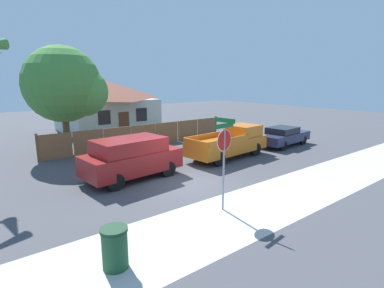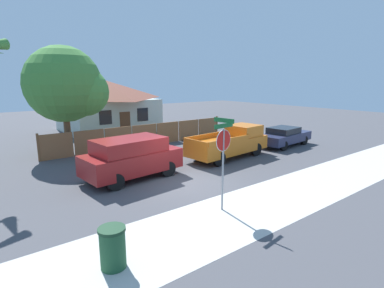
# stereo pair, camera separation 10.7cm
# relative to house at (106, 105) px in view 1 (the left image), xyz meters

# --- Properties ---
(ground_plane) EXTENTS (80.00, 80.00, 0.00)m
(ground_plane) POSITION_rel_house_xyz_m (-2.88, -15.88, -2.33)
(ground_plane) COLOR #47474C
(sidewalk_strip) EXTENTS (36.00, 3.20, 0.01)m
(sidewalk_strip) POSITION_rel_house_xyz_m (-2.88, -19.48, -2.33)
(sidewalk_strip) COLOR beige
(sidewalk_strip) RESTS_ON ground
(wooden_fence) EXTENTS (13.62, 0.12, 1.60)m
(wooden_fence) POSITION_rel_house_xyz_m (-0.57, -7.89, -1.58)
(wooden_fence) COLOR brown
(wooden_fence) RESTS_ON ground
(house) EXTENTS (7.82, 7.76, 4.50)m
(house) POSITION_rel_house_xyz_m (0.00, 0.00, 0.00)
(house) COLOR #B2C1B7
(house) RESTS_ON ground
(oak_tree) EXTENTS (4.81, 4.58, 6.57)m
(oak_tree) POSITION_rel_house_xyz_m (-5.18, -6.95, 1.84)
(oak_tree) COLOR brown
(oak_tree) RESTS_ON ground
(red_suv) EXTENTS (4.66, 2.44, 1.92)m
(red_suv) POSITION_rel_house_xyz_m (-4.51, -13.81, -1.30)
(red_suv) COLOR maroon
(red_suv) RESTS_ON ground
(orange_pickup) EXTENTS (5.53, 2.37, 1.82)m
(orange_pickup) POSITION_rel_house_xyz_m (1.95, -13.78, -1.44)
(orange_pickup) COLOR orange
(orange_pickup) RESTS_ON ground
(parked_sedan) EXTENTS (4.58, 2.16, 1.32)m
(parked_sedan) POSITION_rel_house_xyz_m (7.18, -13.81, -1.64)
(parked_sedan) COLOR #282D4C
(parked_sedan) RESTS_ON ground
(stop_sign) EXTENTS (0.94, 0.85, 3.27)m
(stop_sign) POSITION_rel_house_xyz_m (-3.56, -18.92, -0.10)
(stop_sign) COLOR gray
(stop_sign) RESTS_ON ground
(trash_bin) EXTENTS (0.67, 0.67, 1.05)m
(trash_bin) POSITION_rel_house_xyz_m (-7.99, -19.75, -1.80)
(trash_bin) COLOR #1E4C2D
(trash_bin) RESTS_ON ground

